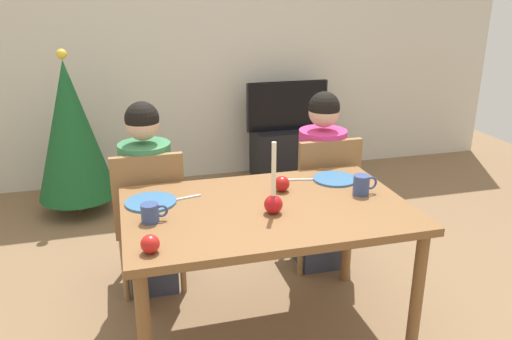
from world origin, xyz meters
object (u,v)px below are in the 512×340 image
chair_right (322,194)px  apple_by_left_plate (282,184)px  person_right_child (321,184)px  plate_right (335,179)px  mug_right (362,185)px  apple_near_candle (150,244)px  candle_centerpiece (273,199)px  dining_table (267,221)px  christmas_tree (71,131)px  plate_left (151,202)px  mug_left (151,213)px  person_left_child (148,202)px  tv_stand (286,153)px  tv (287,106)px  chair_left (149,213)px

chair_right → apple_by_left_plate: bearing=-133.7°
person_right_child → apple_by_left_plate: bearing=-131.7°
plate_right → apple_by_left_plate: (-0.34, -0.08, 0.04)m
mug_right → apple_near_candle: 1.16m
apple_by_left_plate → apple_near_candle: bearing=-145.4°
chair_right → plate_right: chair_right is taller
person_right_child → candle_centerpiece: bearing=-126.9°
dining_table → mug_right: size_ratio=10.65×
person_right_child → apple_by_left_plate: 0.67m
mug_right → apple_near_candle: size_ratio=1.67×
plate_right → mug_right: bearing=-77.8°
dining_table → christmas_tree: size_ratio=1.05×
plate_right → mug_right: 0.24m
plate_left → mug_left: mug_left is taller
plate_right → person_right_child: bearing=78.1°
christmas_tree → dining_table: bearing=-61.9°
dining_table → apple_by_left_plate: apple_by_left_plate is taller
dining_table → person_left_child: (-0.54, 0.64, -0.10)m
tv_stand → christmas_tree: size_ratio=0.48×
mug_right → tv: bearing=81.1°
apple_by_left_plate → tv_stand: bearing=70.7°
tv → apple_by_left_plate: tv is taller
tv_stand → tv: bearing=90.0°
person_right_child → apple_by_left_plate: size_ratio=14.25×
chair_right → plate_right: bearing=-102.9°
chair_left → person_right_child: size_ratio=0.77×
dining_table → tv: size_ratio=1.77×
person_right_child → plate_right: bearing=-101.9°
person_left_child → apple_by_left_plate: 0.85m
chair_left → person_right_child: (1.10, 0.03, 0.06)m
tv → christmas_tree: (-1.92, -0.35, -0.01)m
person_left_child → candle_centerpiece: bearing=-53.0°
plate_right → apple_near_candle: apple_near_candle is taller
chair_right → apple_by_left_plate: 0.67m
mug_right → apple_by_left_plate: size_ratio=1.60×
chair_right → plate_left: 1.20m
plate_left → apple_near_candle: size_ratio=3.24×
person_left_child → apple_by_left_plate: person_left_child is taller
apple_near_candle → apple_by_left_plate: 0.87m
dining_table → mug_left: size_ratio=11.23×
plate_left → plate_right: same height
tv → mug_left: 2.74m
tv_stand → mug_left: (-1.44, -2.33, 0.55)m
mug_right → apple_near_candle: mug_right is taller
tv_stand → dining_table: bearing=-110.9°
tv_stand → chair_left: bearing=-130.0°
chair_right → christmas_tree: 2.10m
chair_right → person_left_child: 1.10m
dining_table → person_right_child: (0.55, 0.64, -0.10)m
tv → plate_right: tv is taller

